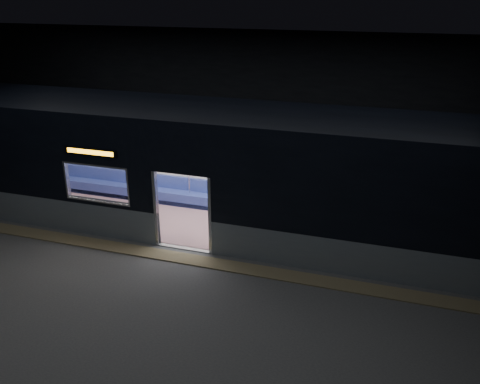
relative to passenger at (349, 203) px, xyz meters
The scene contains 7 objects.
station_floor 5.29m from the passenger, 137.32° to the right, with size 24.00×14.00×0.01m, color #47494C.
station_envelope 5.98m from the passenger, 137.32° to the right, with size 24.00×14.00×5.00m.
tactile_strip 4.94m from the passenger, 142.08° to the right, with size 22.80×0.50×0.03m, color #8C7F59.
metro_car 4.12m from the passenger, 165.38° to the right, with size 18.00×3.04×3.35m.
passenger is the anchor object (origin of this frame).
handbag 0.24m from the passenger, 78.80° to the right, with size 0.27×0.23×0.13m, color black.
transit_map 3.21m from the passenger, behind, with size 1.04×0.03×0.67m, color white.
Camera 1 is at (4.94, -9.52, 6.24)m, focal length 38.00 mm.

